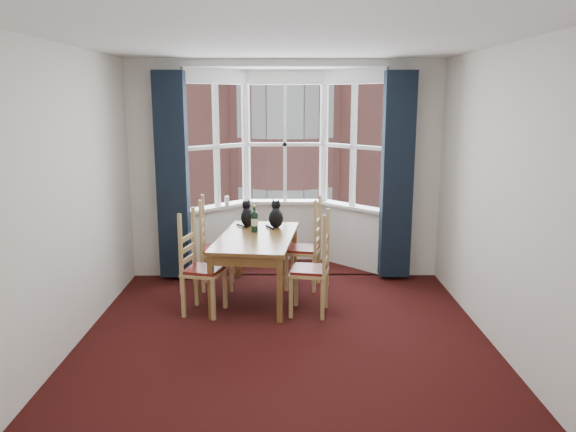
{
  "coord_description": "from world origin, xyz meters",
  "views": [
    {
      "loc": [
        0.01,
        -4.97,
        2.32
      ],
      "look_at": [
        0.03,
        1.05,
        1.05
      ],
      "focal_mm": 35.0,
      "sensor_mm": 36.0,
      "label": 1
    }
  ],
  "objects_px": {
    "chair_left_far": "(210,251)",
    "cat_right": "(276,217)",
    "dining_table": "(257,242)",
    "chair_left_near": "(196,271)",
    "chair_right_near": "(317,272)",
    "chair_right_far": "(310,251)",
    "wine_bottle": "(255,220)",
    "cat_left": "(248,216)",
    "candle_tall": "(227,201)"
  },
  "relations": [
    {
      "from": "chair_right_near",
      "to": "chair_right_far",
      "type": "xyz_separation_m",
      "value": [
        -0.04,
        0.86,
        0.0
      ]
    },
    {
      "from": "chair_right_far",
      "to": "candle_tall",
      "type": "relative_size",
      "value": 7.01
    },
    {
      "from": "chair_right_far",
      "to": "candle_tall",
      "type": "bearing_deg",
      "value": 141.35
    },
    {
      "from": "candle_tall",
      "to": "chair_left_far",
      "type": "bearing_deg",
      "value": -98.27
    },
    {
      "from": "dining_table",
      "to": "chair_left_far",
      "type": "bearing_deg",
      "value": 149.91
    },
    {
      "from": "cat_right",
      "to": "chair_left_far",
      "type": "bearing_deg",
      "value": -172.86
    },
    {
      "from": "wine_bottle",
      "to": "candle_tall",
      "type": "height_order",
      "value": "wine_bottle"
    },
    {
      "from": "chair_left_far",
      "to": "chair_right_far",
      "type": "bearing_deg",
      "value": -0.45
    },
    {
      "from": "chair_left_far",
      "to": "cat_right",
      "type": "relative_size",
      "value": 2.62
    },
    {
      "from": "cat_left",
      "to": "dining_table",
      "type": "bearing_deg",
      "value": -75.33
    },
    {
      "from": "chair_left_near",
      "to": "wine_bottle",
      "type": "bearing_deg",
      "value": 47.99
    },
    {
      "from": "dining_table",
      "to": "chair_right_near",
      "type": "relative_size",
      "value": 1.79
    },
    {
      "from": "chair_left_far",
      "to": "cat_left",
      "type": "height_order",
      "value": "cat_left"
    },
    {
      "from": "chair_right_far",
      "to": "cat_left",
      "type": "relative_size",
      "value": 2.77
    },
    {
      "from": "chair_right_far",
      "to": "cat_left",
      "type": "xyz_separation_m",
      "value": [
        -0.78,
        0.19,
        0.4
      ]
    },
    {
      "from": "dining_table",
      "to": "chair_right_far",
      "type": "distance_m",
      "value": 0.75
    },
    {
      "from": "chair_left_far",
      "to": "cat_right",
      "type": "distance_m",
      "value": 0.92
    },
    {
      "from": "chair_left_near",
      "to": "wine_bottle",
      "type": "height_order",
      "value": "wine_bottle"
    },
    {
      "from": "dining_table",
      "to": "chair_right_far",
      "type": "relative_size",
      "value": 1.79
    },
    {
      "from": "chair_left_near",
      "to": "chair_left_far",
      "type": "bearing_deg",
      "value": 86.93
    },
    {
      "from": "cat_right",
      "to": "candle_tall",
      "type": "bearing_deg",
      "value": 131.53
    },
    {
      "from": "dining_table",
      "to": "cat_right",
      "type": "distance_m",
      "value": 0.54
    },
    {
      "from": "cat_right",
      "to": "dining_table",
      "type": "bearing_deg",
      "value": -116.13
    },
    {
      "from": "chair_right_near",
      "to": "wine_bottle",
      "type": "distance_m",
      "value": 1.1
    },
    {
      "from": "dining_table",
      "to": "cat_left",
      "type": "relative_size",
      "value": 4.97
    },
    {
      "from": "wine_bottle",
      "to": "chair_left_near",
      "type": "bearing_deg",
      "value": -132.01
    },
    {
      "from": "chair_left_far",
      "to": "cat_left",
      "type": "distance_m",
      "value": 0.63
    },
    {
      "from": "chair_left_far",
      "to": "cat_left",
      "type": "xyz_separation_m",
      "value": [
        0.46,
        0.18,
        0.4
      ]
    },
    {
      "from": "chair_left_near",
      "to": "candle_tall",
      "type": "height_order",
      "value": "candle_tall"
    },
    {
      "from": "cat_right",
      "to": "wine_bottle",
      "type": "xyz_separation_m",
      "value": [
        -0.25,
        -0.25,
        0.01
      ]
    },
    {
      "from": "chair_left_near",
      "to": "chair_left_far",
      "type": "distance_m",
      "value": 0.83
    },
    {
      "from": "wine_bottle",
      "to": "cat_right",
      "type": "bearing_deg",
      "value": 45.1
    },
    {
      "from": "chair_left_far",
      "to": "cat_left",
      "type": "relative_size",
      "value": 2.77
    },
    {
      "from": "chair_left_far",
      "to": "wine_bottle",
      "type": "bearing_deg",
      "value": -15.0
    },
    {
      "from": "dining_table",
      "to": "chair_left_near",
      "type": "relative_size",
      "value": 1.79
    },
    {
      "from": "chair_left_far",
      "to": "chair_right_near",
      "type": "distance_m",
      "value": 1.55
    },
    {
      "from": "chair_left_near",
      "to": "wine_bottle",
      "type": "xyz_separation_m",
      "value": [
        0.61,
        0.67,
        0.42
      ]
    },
    {
      "from": "chair_left_far",
      "to": "candle_tall",
      "type": "xyz_separation_m",
      "value": [
        0.13,
        0.88,
        0.46
      ]
    },
    {
      "from": "dining_table",
      "to": "chair_left_near",
      "type": "bearing_deg",
      "value": -143.13
    },
    {
      "from": "chair_right_near",
      "to": "cat_left",
      "type": "height_order",
      "value": "cat_left"
    },
    {
      "from": "dining_table",
      "to": "cat_right",
      "type": "xyz_separation_m",
      "value": [
        0.22,
        0.45,
        0.21
      ]
    },
    {
      "from": "cat_left",
      "to": "wine_bottle",
      "type": "xyz_separation_m",
      "value": [
        0.11,
        -0.33,
        0.02
      ]
    },
    {
      "from": "chair_right_near",
      "to": "dining_table",
      "type": "bearing_deg",
      "value": 142.48
    },
    {
      "from": "cat_left",
      "to": "candle_tall",
      "type": "height_order",
      "value": "cat_left"
    },
    {
      "from": "cat_right",
      "to": "wine_bottle",
      "type": "relative_size",
      "value": 1.08
    },
    {
      "from": "wine_bottle",
      "to": "candle_tall",
      "type": "distance_m",
      "value": 1.12
    },
    {
      "from": "chair_right_far",
      "to": "wine_bottle",
      "type": "xyz_separation_m",
      "value": [
        -0.67,
        -0.14,
        0.42
      ]
    },
    {
      "from": "chair_right_near",
      "to": "cat_left",
      "type": "distance_m",
      "value": 1.39
    },
    {
      "from": "wine_bottle",
      "to": "chair_right_near",
      "type": "bearing_deg",
      "value": -45.11
    },
    {
      "from": "chair_right_far",
      "to": "cat_right",
      "type": "height_order",
      "value": "cat_right"
    }
  ]
}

